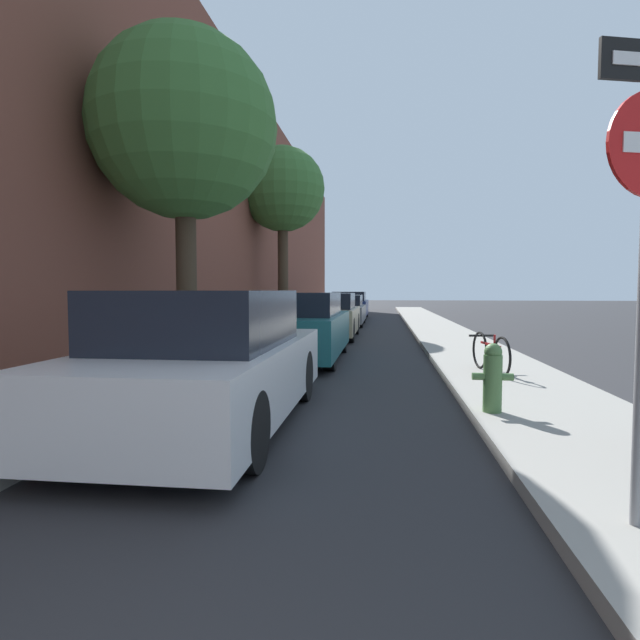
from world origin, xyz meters
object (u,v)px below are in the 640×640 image
(parked_car_teal, at_px, (297,327))
(parked_car_navy, at_px, (350,305))
(fire_hydrant, at_px, (493,377))
(bicycle, at_px, (490,353))
(parked_car_white, at_px, (209,363))
(street_tree_far, at_px, (283,191))
(parked_car_grey, at_px, (342,311))
(street_tree_near, at_px, (184,127))
(parked_car_champagne, at_px, (328,316))

(parked_car_teal, height_order, parked_car_navy, parked_car_teal)
(fire_hydrant, xyz_separation_m, bicycle, (0.54, 2.81, -0.06))
(parked_car_white, height_order, street_tree_far, street_tree_far)
(parked_car_navy, distance_m, bicycle, 18.53)
(parked_car_grey, bearing_deg, street_tree_far, -127.15)
(parked_car_grey, distance_m, parked_car_navy, 5.34)
(fire_hydrant, height_order, bicycle, fire_hydrant)
(parked_car_white, distance_m, street_tree_far, 14.38)
(parked_car_white, relative_size, street_tree_near, 0.77)
(parked_car_grey, relative_size, street_tree_near, 0.80)
(parked_car_champagne, height_order, parked_car_grey, parked_car_champagne)
(parked_car_teal, xyz_separation_m, parked_car_champagne, (0.10, 5.09, -0.02))
(parked_car_white, height_order, parked_car_grey, parked_car_white)
(street_tree_far, relative_size, bicycle, 4.26)
(parked_car_teal, bearing_deg, parked_car_grey, 89.53)
(parked_car_white, bearing_deg, parked_car_navy, 89.71)
(parked_car_teal, relative_size, parked_car_navy, 1.01)
(parked_car_grey, bearing_deg, parked_car_navy, 90.51)
(parked_car_champagne, bearing_deg, parked_car_grey, 90.15)
(parked_car_teal, xyz_separation_m, fire_hydrant, (3.04, -4.78, -0.18))
(street_tree_far, bearing_deg, parked_car_grey, 52.85)
(parked_car_grey, height_order, street_tree_far, street_tree_far)
(street_tree_near, xyz_separation_m, fire_hydrant, (4.60, -2.59, -3.73))
(parked_car_white, distance_m, bicycle, 4.96)
(street_tree_near, relative_size, bicycle, 3.65)
(parked_car_white, height_order, parked_car_navy, parked_car_white)
(parked_car_white, bearing_deg, parked_car_champagne, 89.06)
(parked_car_navy, bearing_deg, street_tree_near, -94.99)
(parked_car_navy, xyz_separation_m, street_tree_near, (-1.61, -18.40, 3.57))
(parked_car_champagne, relative_size, parked_car_grey, 0.96)
(bicycle, bearing_deg, street_tree_near, 172.21)
(parked_car_teal, relative_size, fire_hydrant, 5.79)
(street_tree_near, bearing_deg, parked_car_teal, 54.40)
(parked_car_champagne, bearing_deg, street_tree_near, -102.92)
(street_tree_near, height_order, bicycle, street_tree_near)
(street_tree_near, xyz_separation_m, bicycle, (5.14, 0.22, -3.80))
(street_tree_near, distance_m, street_tree_far, 10.44)
(parked_car_white, xyz_separation_m, street_tree_near, (-1.50, 3.14, 3.55))
(parked_car_teal, height_order, parked_car_grey, parked_car_teal)
(parked_car_navy, distance_m, street_tree_near, 18.81)
(parked_car_navy, relative_size, street_tree_far, 0.66)
(parked_car_teal, relative_size, bicycle, 2.86)
(bicycle, bearing_deg, parked_car_white, -147.55)
(bicycle, bearing_deg, street_tree_far, 108.26)
(parked_car_navy, distance_m, street_tree_far, 9.40)
(parked_car_teal, xyz_separation_m, street_tree_near, (-1.56, -2.18, 3.55))
(parked_car_grey, xyz_separation_m, street_tree_near, (-1.65, -13.06, 3.63))
(parked_car_white, xyz_separation_m, bicycle, (3.64, 3.36, -0.25))
(parked_car_white, bearing_deg, street_tree_far, 97.87)
(fire_hydrant, bearing_deg, parked_car_grey, 100.67)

